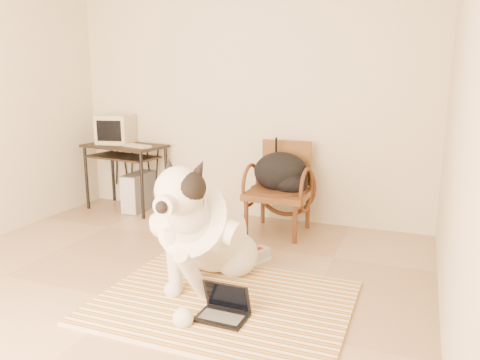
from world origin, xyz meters
The scene contains 14 objects.
floor centered at (0.00, 0.00, 0.00)m, with size 4.50×4.50×0.00m, color tan.
wall_back centered at (0.00, 2.25, 1.35)m, with size 4.50×4.50×0.00m, color beige.
wall_right centered at (2.00, 0.00, 1.35)m, with size 4.50×4.50×0.00m, color beige.
rug centered at (0.61, 0.21, 0.01)m, with size 1.71×1.31×0.02m.
dog centered at (0.35, 0.45, 0.41)m, with size 0.70×1.45×1.05m.
laptop centered at (0.70, 0.01, 0.07)m, with size 0.32×0.24×0.22m.
computer_desk centered at (-1.37, 1.95, 0.66)m, with size 0.98×0.63×0.77m.
crt_monitor centered at (-1.52, 2.02, 0.93)m, with size 0.43×0.41×0.33m.
desk_keyboard centered at (-1.14, 1.87, 0.78)m, with size 0.35×0.13×0.02m, color #C1B697.
pc_tower centered at (-1.22, 1.98, 0.22)m, with size 0.21×0.48×0.44m.
rattan_chair centered at (0.53, 1.85, 0.45)m, with size 0.60×0.58×0.89m.
backpack centered at (0.56, 1.82, 0.59)m, with size 0.56×0.44×0.40m.
sneaker_left centered at (0.40, 0.97, 0.04)m, with size 0.12×0.29×0.10m.
sneaker_right centered at (0.57, 0.97, 0.05)m, with size 0.23×0.33×0.11m.
Camera 1 is at (1.80, -2.50, 1.53)m, focal length 35.00 mm.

